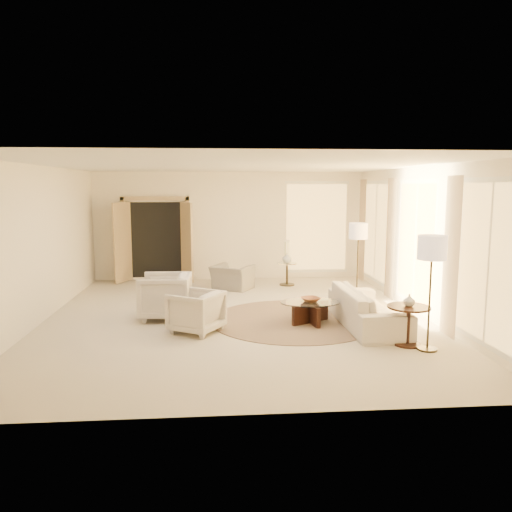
{
  "coord_description": "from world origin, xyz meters",
  "views": [
    {
      "loc": [
        -0.37,
        -9.05,
        2.43
      ],
      "look_at": [
        0.4,
        0.4,
        1.1
      ],
      "focal_mm": 35.0,
      "sensor_mm": 36.0,
      "label": 1
    }
  ],
  "objects": [
    {
      "name": "bowl",
      "position": [
        1.3,
        -0.49,
        0.43
      ],
      "size": [
        0.41,
        0.41,
        0.08
      ],
      "primitive_type": "imported",
      "rotation": [
        0.0,
        0.0,
        0.36
      ],
      "color": "brown",
      "rests_on": "coffee_table"
    },
    {
      "name": "area_rug",
      "position": [
        1.04,
        -0.24,
        0.01
      ],
      "size": [
        3.18,
        3.18,
        0.01
      ],
      "primitive_type": "cylinder",
      "rotation": [
        0.0,
        0.0,
        0.04
      ],
      "color": "#473528",
      "rests_on": "room"
    },
    {
      "name": "windows_right",
      "position": [
        3.45,
        0.1,
        1.35
      ],
      "size": [
        0.1,
        6.4,
        2.4
      ],
      "primitive_type": null,
      "color": "#F3C061",
      "rests_on": "room"
    },
    {
      "name": "armchair_left",
      "position": [
        -1.31,
        0.05,
        0.46
      ],
      "size": [
        0.87,
        0.93,
        0.92
      ],
      "primitive_type": "imported",
      "rotation": [
        0.0,
        0.0,
        -1.61
      ],
      "color": "beige",
      "rests_on": "room"
    },
    {
      "name": "side_vase",
      "position": [
        1.38,
        2.97,
        0.68
      ],
      "size": [
        0.26,
        0.26,
        0.26
      ],
      "primitive_type": "imported",
      "rotation": [
        0.0,
        0.0,
        0.06
      ],
      "color": "silver",
      "rests_on": "side_table"
    },
    {
      "name": "floor_lamp_far",
      "position": [
        2.77,
        -2.09,
        1.47
      ],
      "size": [
        0.42,
        0.42,
        1.72
      ],
      "rotation": [
        0.0,
        0.0,
        0.34
      ],
      "color": "#2C251A",
      "rests_on": "room"
    },
    {
      "name": "window_back_corner",
      "position": [
        2.3,
        3.95,
        1.35
      ],
      "size": [
        1.7,
        0.1,
        2.4
      ],
      "primitive_type": null,
      "color": "#F3C061",
      "rests_on": "room"
    },
    {
      "name": "curtains_right",
      "position": [
        3.4,
        1.0,
        1.3
      ],
      "size": [
        0.06,
        5.2,
        2.6
      ],
      "primitive_type": null,
      "color": "tan",
      "rests_on": "room"
    },
    {
      "name": "side_table",
      "position": [
        1.38,
        2.97,
        0.34
      ],
      "size": [
        0.48,
        0.48,
        0.56
      ],
      "rotation": [
        0.0,
        0.0,
        0.23
      ],
      "color": "#2C251A",
      "rests_on": "room"
    },
    {
      "name": "room",
      "position": [
        0.0,
        0.0,
        1.4
      ],
      "size": [
        7.04,
        8.04,
        2.83
      ],
      "color": "beige",
      "rests_on": "ground"
    },
    {
      "name": "coffee_table",
      "position": [
        1.3,
        -0.49,
        0.25
      ],
      "size": [
        1.42,
        1.42,
        0.39
      ],
      "rotation": [
        0.0,
        0.0,
        -0.43
      ],
      "color": "black",
      "rests_on": "room"
    },
    {
      "name": "floor_lamp_near",
      "position": [
        2.69,
        1.39,
        1.4
      ],
      "size": [
        0.4,
        0.4,
        1.65
      ],
      "rotation": [
        0.0,
        0.0,
        -0.34
      ],
      "color": "#2C251A",
      "rests_on": "room"
    },
    {
      "name": "french_doors",
      "position": [
        -1.9,
        3.82,
        1.07
      ],
      "size": [
        1.95,
        0.66,
        2.16
      ],
      "color": "tan",
      "rests_on": "room"
    },
    {
      "name": "accent_chair",
      "position": [
        0.02,
        2.6,
        0.38
      ],
      "size": [
        1.05,
        0.94,
        0.77
      ],
      "primitive_type": "imported",
      "rotation": [
        0.0,
        0.0,
        2.61
      ],
      "color": "gray",
      "rests_on": "room"
    },
    {
      "name": "end_vase",
      "position": [
        2.56,
        -1.84,
        0.7
      ],
      "size": [
        0.23,
        0.23,
        0.19
      ],
      "primitive_type": "imported",
      "rotation": [
        0.0,
        0.0,
        0.39
      ],
      "color": "silver",
      "rests_on": "end_table"
    },
    {
      "name": "sofa",
      "position": [
        2.26,
        -0.74,
        0.33
      ],
      "size": [
        0.89,
        2.24,
        0.65
      ],
      "primitive_type": "imported",
      "rotation": [
        0.0,
        0.0,
        1.58
      ],
      "color": "beige",
      "rests_on": "room"
    },
    {
      "name": "end_table",
      "position": [
        2.56,
        -1.84,
        0.42
      ],
      "size": [
        0.65,
        0.65,
        0.62
      ],
      "rotation": [
        0.0,
        0.0,
        -0.16
      ],
      "color": "black",
      "rests_on": "room"
    },
    {
      "name": "armchair_right",
      "position": [
        -0.71,
        -0.86,
        0.38
      ],
      "size": [
        0.99,
        1.0,
        0.77
      ],
      "primitive_type": "imported",
      "rotation": [
        0.0,
        0.0,
        -2.12
      ],
      "color": "beige",
      "rests_on": "room"
    }
  ]
}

